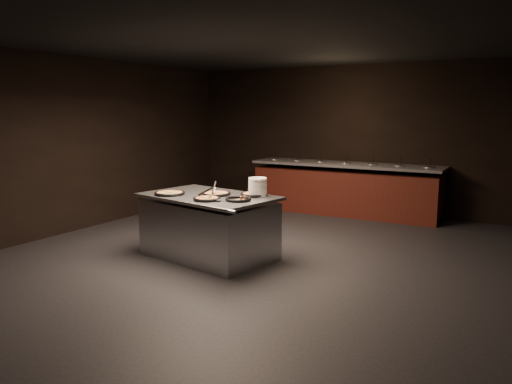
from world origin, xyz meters
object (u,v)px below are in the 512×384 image
plate_stack (258,187)px  serving_counter (209,227)px  pan_veggie_whole (170,193)px  pan_cheese_whole (216,194)px

plate_stack → serving_counter: bearing=-157.8°
serving_counter → pan_veggie_whole: pan_veggie_whole is taller
plate_stack → pan_cheese_whole: size_ratio=0.62×
serving_counter → pan_cheese_whole: (0.09, 0.07, 0.47)m
serving_counter → plate_stack: size_ratio=8.03×
serving_counter → pan_cheese_whole: pan_cheese_whole is taller
serving_counter → pan_veggie_whole: bearing=-145.0°
serving_counter → pan_cheese_whole: size_ratio=5.01×
plate_stack → pan_cheese_whole: plate_stack is taller
pan_cheese_whole → plate_stack: bearing=19.5°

